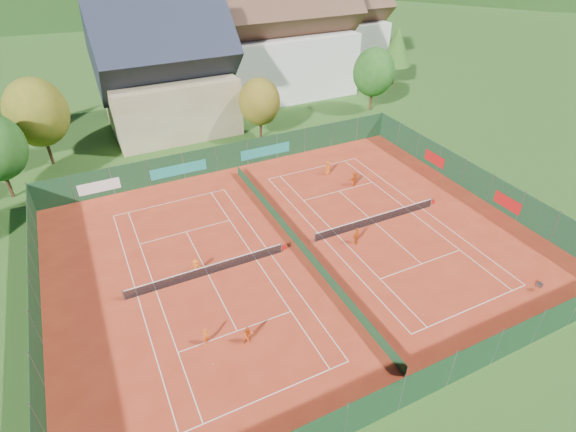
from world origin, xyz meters
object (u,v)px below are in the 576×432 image
Objects in this scene: player_right_far_b at (354,179)px; player_left_far at (196,266)px; player_right_near at (356,236)px; player_right_far_a at (328,168)px; hotel_block_b at (336,30)px; player_left_mid at (248,336)px; ball_hopper at (539,285)px; chalet at (167,78)px; hotel_block_a at (284,44)px; player_left_near at (206,337)px.

player_left_far is at bearing -3.06° from player_right_far_b.
player_right_near reaches higher than player_right_far_a.
hotel_block_b is 12.03× the size of player_left_mid.
player_right_near is at bearing 29.71° from player_left_mid.
player_left_far is at bearing 149.36° from ball_hopper.
player_right_far_b is at bearing -60.72° from chalet.
player_right_far_a is 3.50m from player_right_far_b.
hotel_block_a is 50.13m from player_left_mid.
player_right_far_b is (-19.97, -37.23, -5.83)m from hotel_block_b.
player_left_mid reaches higher than ball_hopper.
hotel_block_b is 52.57m from player_right_near.
chalet is 19.94m from hotel_block_a.
player_right_far_b is at bearing 34.22° from player_right_near.
player_right_near is 10.02m from player_right_far_b.
chalet reaches higher than ball_hopper.
player_left_mid is 24.13m from player_right_far_a.
chalet reaches higher than player_right_near.
player_right_near is (13.43, -2.38, 0.14)m from player_left_far.
player_right_far_b reaches higher than player_right_far_a.
player_right_far_b is (-5.97, -29.23, -6.60)m from hotel_block_a.
player_left_mid is 13.73m from player_right_near.
hotel_block_b is at bearing -151.22° from player_right_far_a.
hotel_block_b is 42.65m from player_right_far_b.
hotel_block_a reaches higher than player_right_near.
chalet is 33.15m from player_right_near.
player_left_mid is at bearing -126.07° from hotel_block_b.
player_right_far_a is (-5.10, 22.71, 0.22)m from ball_hopper.
chalet is 0.94× the size of hotel_block_b.
player_right_far_b is (20.20, 13.30, 0.12)m from player_left_near.
ball_hopper is 14.28m from player_right_near.
hotel_block_b is (33.00, 14.00, -0.01)m from chalet.
hotel_block_b is at bearing -139.28° from player_right_far_b.
player_left_far is (-24.73, -35.33, -6.73)m from hotel_block_a.
player_right_far_a is at bearing -105.65° from hotel_block_a.
hotel_block_a is 16.12× the size of player_left_near.
hotel_block_a reaches higher than chalet.
ball_hopper is 0.56× the size of player_left_mid.
ball_hopper is 0.52× the size of player_right_far_a.
chalet is 12.46× the size of player_left_far.
player_right_near is at bearing 129.74° from ball_hopper.
hotel_block_a is 27.00× the size of ball_hopper.
ball_hopper is 23.27m from player_right_far_a.
hotel_block_a is at bearing 87.44° from ball_hopper.
player_right_far_b reaches higher than player_left_mid.
player_left_far is 13.64m from player_right_near.
chalet reaches higher than player_right_far_a.
hotel_block_b is at bearing -105.42° from player_left_far.
chalet is at bearing -157.01° from hotel_block_b.
ball_hopper is at bearing -73.86° from player_right_near.
player_right_near is (12.35, 5.99, 0.07)m from player_left_mid.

